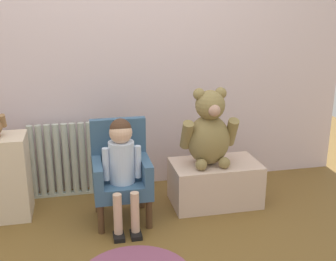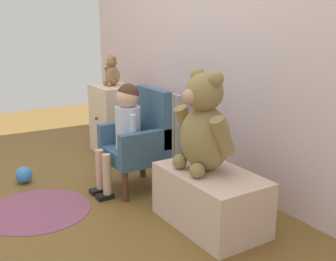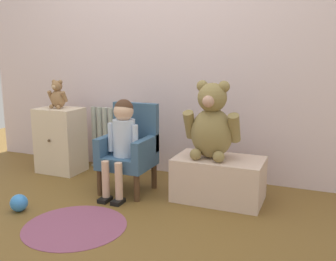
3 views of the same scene
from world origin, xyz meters
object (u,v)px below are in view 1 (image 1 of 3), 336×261
at_px(radiator, 62,161).
at_px(low_bench, 215,183).
at_px(small_dresser, 0,177).
at_px(child_armchair, 121,172).
at_px(child_figure, 122,158).
at_px(large_teddy_bear, 209,132).

height_order(radiator, low_bench, radiator).
bearing_deg(small_dresser, child_armchair, -12.73).
xyz_separation_m(child_armchair, low_bench, (0.70, 0.07, -0.18)).
distance_m(child_figure, large_teddy_bear, 0.67).
relative_size(radiator, low_bench, 0.90).
bearing_deg(child_figure, child_armchair, 90.00).
bearing_deg(radiator, small_dresser, -147.87).
distance_m(radiator, child_figure, 0.71).
height_order(child_armchair, child_figure, child_figure).
xyz_separation_m(radiator, child_figure, (0.40, -0.55, 0.19)).
bearing_deg(child_armchair, radiator, 132.42).
height_order(small_dresser, child_figure, child_figure).
distance_m(radiator, small_dresser, 0.49).
relative_size(small_dresser, child_armchair, 0.86).
bearing_deg(child_figure, radiator, 126.26).
bearing_deg(small_dresser, child_figure, -19.75).
bearing_deg(radiator, low_bench, -18.73).
bearing_deg(radiator, child_armchair, -47.58).
relative_size(child_armchair, low_bench, 1.07).
distance_m(child_figure, low_bench, 0.79).
xyz_separation_m(child_figure, large_teddy_bear, (0.64, 0.17, 0.09)).
xyz_separation_m(child_armchair, child_figure, (-0.00, -0.11, 0.14)).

